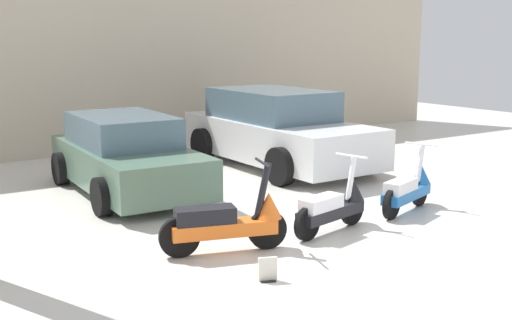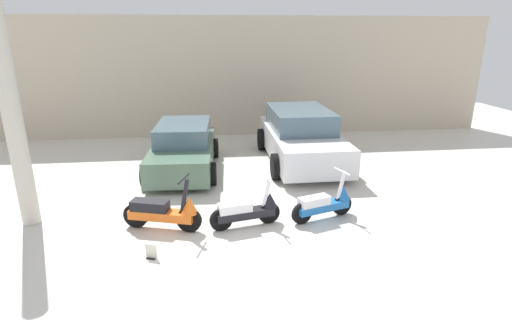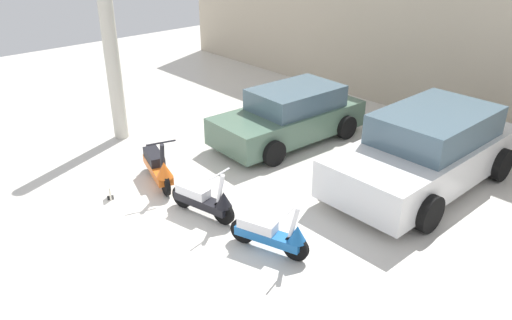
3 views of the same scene
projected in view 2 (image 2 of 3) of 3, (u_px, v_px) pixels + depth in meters
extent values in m
plane|color=silver|center=(237.00, 260.00, 6.58)|extent=(28.00, 28.00, 0.00)
cube|color=beige|center=(219.00, 77.00, 14.03)|extent=(19.60, 0.12, 4.14)
cylinder|color=black|center=(189.00, 220.00, 7.44)|extent=(0.48, 0.22, 0.48)
cylinder|color=black|center=(136.00, 216.00, 7.62)|extent=(0.48, 0.22, 0.48)
cube|color=orange|center=(162.00, 215.00, 7.52)|extent=(1.28, 0.64, 0.17)
cube|color=black|center=(150.00, 205.00, 7.50)|extent=(0.75, 0.47, 0.19)
cylinder|color=black|center=(185.00, 196.00, 7.31)|extent=(0.24, 0.14, 0.68)
cylinder|color=black|center=(184.00, 179.00, 7.20)|extent=(0.19, 0.54, 0.03)
cone|color=orange|center=(189.00, 205.00, 7.35)|extent=(0.40, 0.40, 0.31)
cylinder|color=black|center=(269.00, 213.00, 7.80)|extent=(0.44, 0.17, 0.43)
cylinder|color=black|center=(221.00, 220.00, 7.50)|extent=(0.44, 0.17, 0.43)
cube|color=black|center=(245.00, 214.00, 7.63)|extent=(1.16, 0.50, 0.15)
cube|color=white|center=(235.00, 207.00, 7.52)|extent=(0.67, 0.39, 0.17)
cylinder|color=white|center=(267.00, 192.00, 7.65)|extent=(0.21, 0.12, 0.62)
cylinder|color=white|center=(267.00, 177.00, 7.56)|extent=(0.14, 0.50, 0.03)
cone|color=black|center=(270.00, 200.00, 7.72)|extent=(0.35, 0.35, 0.28)
cylinder|color=black|center=(342.00, 205.00, 8.16)|extent=(0.43, 0.21, 0.43)
cylinder|color=black|center=(302.00, 213.00, 7.77)|extent=(0.43, 0.21, 0.43)
cube|color=#1E66B2|center=(322.00, 207.00, 7.95)|extent=(1.15, 0.60, 0.15)
cube|color=white|center=(314.00, 201.00, 7.82)|extent=(0.68, 0.44, 0.17)
cylinder|color=white|center=(341.00, 186.00, 8.00)|extent=(0.21, 0.13, 0.61)
cylinder|color=white|center=(342.00, 171.00, 7.91)|extent=(0.19, 0.48, 0.03)
cone|color=#1E66B2|center=(343.00, 193.00, 8.08)|extent=(0.36, 0.36, 0.28)
cube|color=#51705B|center=(184.00, 154.00, 10.75)|extent=(1.71, 3.78, 0.62)
cube|color=slate|center=(183.00, 132.00, 10.79)|extent=(1.45, 2.14, 0.49)
cylinder|color=black|center=(212.00, 174.00, 9.76)|extent=(0.22, 0.57, 0.57)
cylinder|color=black|center=(146.00, 175.00, 9.66)|extent=(0.22, 0.57, 0.57)
cylinder|color=black|center=(215.00, 148.00, 11.95)|extent=(0.22, 0.57, 0.57)
cylinder|color=black|center=(161.00, 149.00, 11.84)|extent=(0.22, 0.57, 0.57)
cube|color=white|center=(301.00, 143.00, 11.46)|extent=(1.86, 4.41, 0.73)
cube|color=slate|center=(300.00, 119.00, 11.51)|extent=(1.63, 2.47, 0.58)
cylinder|color=black|center=(349.00, 164.00, 10.34)|extent=(0.23, 0.67, 0.67)
cylinder|color=black|center=(276.00, 166.00, 10.12)|extent=(0.23, 0.67, 0.67)
cylinder|color=black|center=(320.00, 137.00, 12.92)|extent=(0.23, 0.67, 0.67)
cylinder|color=black|center=(262.00, 139.00, 12.71)|extent=(0.23, 0.67, 0.67)
cube|color=black|center=(152.00, 258.00, 6.63)|extent=(0.19, 0.17, 0.01)
cube|color=silver|center=(151.00, 251.00, 6.59)|extent=(0.20, 0.10, 0.26)
cylinder|color=beige|center=(13.00, 120.00, 7.24)|extent=(0.33, 0.33, 4.14)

